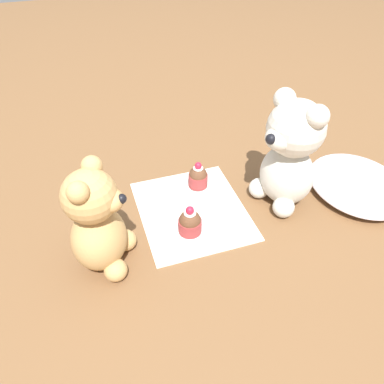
# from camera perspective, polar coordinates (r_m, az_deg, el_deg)

# --- Properties ---
(ground_plane) EXTENTS (4.00, 4.00, 0.00)m
(ground_plane) POSITION_cam_1_polar(r_m,az_deg,el_deg) (0.85, -0.00, -2.87)
(ground_plane) COLOR brown
(knitted_placemat) EXTENTS (0.27, 0.23, 0.01)m
(knitted_placemat) POSITION_cam_1_polar(r_m,az_deg,el_deg) (0.84, -0.00, -2.72)
(knitted_placemat) COLOR silver
(knitted_placemat) RESTS_ON ground_plane
(tulle_cloth) EXTENTS (0.25, 0.22, 0.04)m
(tulle_cloth) POSITION_cam_1_polar(r_m,az_deg,el_deg) (0.97, 23.93, 1.13)
(tulle_cloth) COLOR silver
(tulle_cloth) RESTS_ON ground_plane
(teddy_bear_cream) EXTENTS (0.15, 0.15, 0.26)m
(teddy_bear_cream) POSITION_cam_1_polar(r_m,az_deg,el_deg) (0.82, 14.65, 5.66)
(teddy_bear_cream) COLOR beige
(teddy_bear_cream) RESTS_ON ground_plane
(teddy_bear_tan) EXTENTS (0.15, 0.14, 0.22)m
(teddy_bear_tan) POSITION_cam_1_polar(r_m,az_deg,el_deg) (0.69, -14.19, -4.62)
(teddy_bear_tan) COLOR tan
(teddy_bear_tan) RESTS_ON ground_plane
(cupcake_near_cream_bear) EXTENTS (0.05, 0.05, 0.07)m
(cupcake_near_cream_bear) POSITION_cam_1_polar(r_m,az_deg,el_deg) (0.89, 0.93, 2.34)
(cupcake_near_cream_bear) COLOR #993333
(cupcake_near_cream_bear) RESTS_ON knitted_placemat
(saucer_plate) EXTENTS (0.09, 0.09, 0.01)m
(saucer_plate) POSITION_cam_1_polar(r_m,az_deg,el_deg) (0.79, -0.31, -6.05)
(saucer_plate) COLOR white
(saucer_plate) RESTS_ON knitted_placemat
(cupcake_near_tan_bear) EXTENTS (0.05, 0.05, 0.07)m
(cupcake_near_tan_bear) POSITION_cam_1_polar(r_m,az_deg,el_deg) (0.77, -0.31, -4.65)
(cupcake_near_tan_bear) COLOR #993333
(cupcake_near_tan_bear) RESTS_ON saucer_plate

